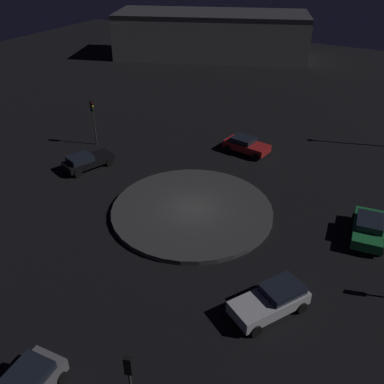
# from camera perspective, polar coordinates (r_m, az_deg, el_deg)

# --- Properties ---
(ground_plane) EXTENTS (116.54, 116.54, 0.00)m
(ground_plane) POSITION_cam_1_polar(r_m,az_deg,el_deg) (30.36, 0.00, -2.72)
(ground_plane) COLOR black
(roundabout_island) EXTENTS (11.60, 11.60, 0.34)m
(roundabout_island) POSITION_cam_1_polar(r_m,az_deg,el_deg) (30.27, 0.00, -2.46)
(roundabout_island) COLOR #383838
(roundabout_island) RESTS_ON ground_plane
(car_green) EXTENTS (2.53, 4.42, 1.46)m
(car_green) POSITION_cam_1_polar(r_m,az_deg,el_deg) (29.84, 22.84, -4.51)
(car_green) COLOR #1E7238
(car_green) RESTS_ON ground_plane
(car_red) EXTENTS (4.26, 2.51, 1.40)m
(car_red) POSITION_cam_1_polar(r_m,az_deg,el_deg) (38.71, 7.36, 6.37)
(car_red) COLOR red
(car_red) RESTS_ON ground_plane
(car_silver) EXTENTS (3.71, 4.56, 1.46)m
(car_silver) POSITION_cam_1_polar(r_m,az_deg,el_deg) (23.13, 10.78, -14.24)
(car_silver) COLOR silver
(car_silver) RESTS_ON ground_plane
(car_black) EXTENTS (3.02, 4.52, 1.37)m
(car_black) POSITION_cam_1_polar(r_m,az_deg,el_deg) (36.77, -14.14, 4.14)
(car_black) COLOR black
(car_black) RESTS_ON ground_plane
(traffic_light_south) EXTENTS (0.36, 0.39, 3.96)m
(traffic_light_south) POSITION_cam_1_polar(r_m,az_deg,el_deg) (17.62, -8.46, -23.51)
(traffic_light_south) COLOR #2D2D2D
(traffic_light_south) RESTS_ON ground_plane
(traffic_light_west) EXTENTS (0.39, 0.36, 4.26)m
(traffic_light_west) POSITION_cam_1_polar(r_m,az_deg,el_deg) (40.10, -13.30, 10.25)
(traffic_light_west) COLOR #2D2D2D
(traffic_light_west) RESTS_ON ground_plane
(store_building) EXTENTS (31.47, 20.89, 6.74)m
(store_building) POSITION_cam_1_polar(r_m,az_deg,el_deg) (71.12, 2.63, 20.58)
(store_building) COLOR #ADA893
(store_building) RESTS_ON ground_plane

